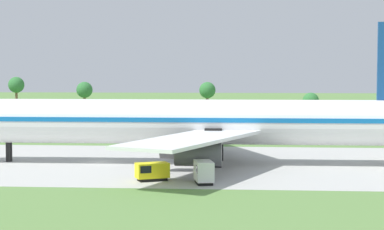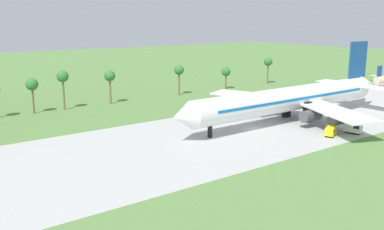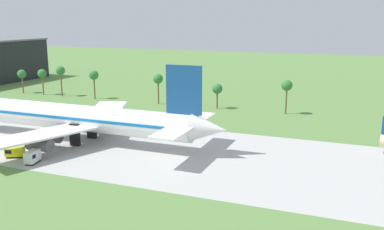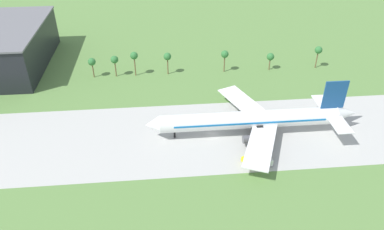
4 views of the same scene
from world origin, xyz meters
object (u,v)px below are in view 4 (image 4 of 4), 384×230
jet_airliner (254,119)px  fuel_truck (268,161)px  terminal_building (7,47)px  baggage_tug (247,159)px

jet_airliner → fuel_truck: size_ratio=18.52×
jet_airliner → terminal_building: (-108.07, 67.77, 4.12)m
jet_airliner → fuel_truck: jet_airliner is taller
terminal_building → baggage_tug: bearing=-39.4°
baggage_tug → fuel_truck: (6.68, -1.79, 0.26)m
fuel_truck → baggage_tug: bearing=165.0°
terminal_building → jet_airliner: bearing=-32.1°
jet_airliner → terminal_building: bearing=147.9°
baggage_tug → fuel_truck: size_ratio=1.05×
fuel_truck → terminal_building: (-109.12, 85.84, 8.74)m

